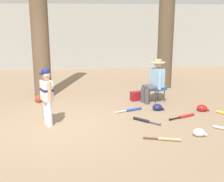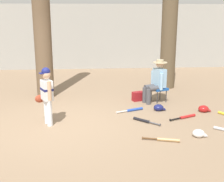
% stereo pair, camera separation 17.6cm
% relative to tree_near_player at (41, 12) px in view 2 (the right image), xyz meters
% --- Properties ---
extents(ground_plane, '(60.00, 60.00, 0.00)m').
position_rel_tree_near_player_xyz_m(ground_plane, '(0.64, -2.40, -2.47)').
color(ground_plane, '#897056').
extents(concrete_back_wall, '(18.00, 0.36, 2.84)m').
position_rel_tree_near_player_xyz_m(concrete_back_wall, '(0.64, 4.80, -1.05)').
color(concrete_back_wall, '#9E9E99').
rests_on(concrete_back_wall, ground).
extents(tree_near_player, '(0.85, 0.85, 5.83)m').
position_rel_tree_near_player_xyz_m(tree_near_player, '(0.00, 0.00, 0.00)').
color(tree_near_player, brown).
rests_on(tree_near_player, ground).
extents(tree_behind_spectator, '(0.83, 0.83, 4.17)m').
position_rel_tree_near_player_xyz_m(tree_behind_spectator, '(3.93, 0.92, -0.80)').
color(tree_behind_spectator, brown).
rests_on(tree_behind_spectator, ground).
extents(young_ballplayer, '(0.48, 0.54, 1.31)m').
position_rel_tree_near_player_xyz_m(young_ballplayer, '(0.36, -2.33, -1.72)').
color(young_ballplayer, white).
rests_on(young_ballplayer, ground).
extents(folding_stool, '(0.52, 0.52, 0.41)m').
position_rel_tree_near_player_xyz_m(folding_stool, '(3.26, -0.76, -2.10)').
color(folding_stool, '#194C9E').
rests_on(folding_stool, ground).
extents(seated_spectator, '(0.67, 0.54, 1.20)m').
position_rel_tree_near_player_xyz_m(seated_spectator, '(3.17, -0.79, -1.83)').
color(seated_spectator, '#47474C').
rests_on(seated_spectator, ground).
extents(handbag_beside_stool, '(0.38, 0.28, 0.26)m').
position_rel_tree_near_player_xyz_m(handbag_beside_stool, '(2.70, -0.62, -2.34)').
color(handbag_beside_stool, maroon).
rests_on(handbag_beside_stool, ground).
extents(bat_blue_youth, '(0.73, 0.34, 0.07)m').
position_rel_tree_near_player_xyz_m(bat_blue_youth, '(2.41, -1.55, -2.43)').
color(bat_blue_youth, '#2347AD').
rests_on(bat_blue_youth, ground).
extents(bat_red_barrel, '(0.72, 0.37, 0.07)m').
position_rel_tree_near_player_xyz_m(bat_red_barrel, '(3.59, -2.17, -2.43)').
color(bat_red_barrel, red).
rests_on(bat_red_barrel, ground).
extents(bat_wood_tan, '(0.73, 0.25, 0.07)m').
position_rel_tree_near_player_xyz_m(bat_wood_tan, '(2.78, -3.44, -2.43)').
color(bat_wood_tan, tan).
rests_on(bat_wood_tan, ground).
extents(bat_black_composite, '(0.56, 0.54, 0.07)m').
position_rel_tree_near_player_xyz_m(bat_black_composite, '(2.54, -2.35, -2.43)').
color(bat_black_composite, black).
rests_on(bat_black_composite, ground).
extents(batting_helmet_red, '(0.31, 0.24, 0.18)m').
position_rel_tree_near_player_xyz_m(batting_helmet_red, '(4.20, -1.74, -2.39)').
color(batting_helmet_red, '#A81919').
rests_on(batting_helmet_red, ground).
extents(batting_helmet_navy, '(0.30, 0.23, 0.18)m').
position_rel_tree_near_player_xyz_m(batting_helmet_navy, '(3.08, -1.55, -2.39)').
color(batting_helmet_navy, navy).
rests_on(batting_helmet_navy, ground).
extents(batting_helmet_white, '(0.29, 0.22, 0.17)m').
position_rel_tree_near_player_xyz_m(batting_helmet_white, '(3.50, -3.28, -2.39)').
color(batting_helmet_white, silver).
rests_on(batting_helmet_white, ground).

